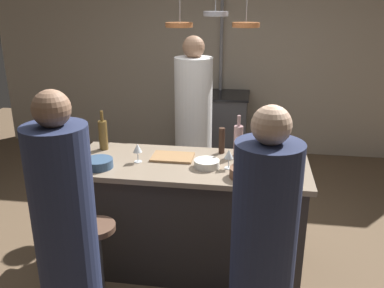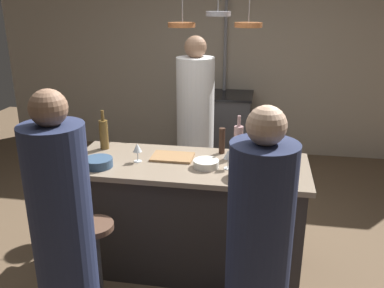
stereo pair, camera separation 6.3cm
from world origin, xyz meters
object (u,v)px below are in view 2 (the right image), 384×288
at_px(chef, 195,132).
at_px(guest_right, 258,264).
at_px(stove_range, 221,126).
at_px(mixing_bowl_ceramic, 206,164).
at_px(pepper_mill, 222,141).
at_px(wine_glass_near_right_guest, 228,155).
at_px(bar_stool_right, 253,280).
at_px(cutting_board, 173,157).
at_px(wine_glass_near_left_guest, 137,149).
at_px(guest_left, 64,241).
at_px(wine_bottle_amber, 104,134).
at_px(bar_stool_left, 97,263).
at_px(wine_bottle_white, 270,149).
at_px(mixing_bowl_wooden, 243,173).
at_px(mixing_bowl_blue, 98,163).
at_px(wine_bottle_dark, 257,149).
at_px(wine_bottle_rose, 238,141).

bearing_deg(chef, guest_right, -71.57).
height_order(stove_range, mixing_bowl_ceramic, mixing_bowl_ceramic).
relative_size(stove_range, chef, 0.51).
bearing_deg(pepper_mill, wine_glass_near_right_guest, -76.01).
distance_m(stove_range, bar_stool_right, 3.12).
height_order(chef, cutting_board, chef).
distance_m(pepper_mill, wine_glass_near_left_guest, 0.68).
bearing_deg(mixing_bowl_ceramic, wine_glass_near_right_guest, -0.42).
bearing_deg(guest_left, wine_bottle_amber, 99.40).
relative_size(stove_range, guest_left, 0.54).
xyz_separation_m(guest_right, cutting_board, (-0.69, 1.05, 0.16)).
height_order(stove_range, bar_stool_left, stove_range).
height_order(wine_bottle_white, mixing_bowl_wooden, wine_bottle_white).
height_order(wine_bottle_amber, mixing_bowl_blue, wine_bottle_amber).
bearing_deg(wine_glass_near_left_guest, mixing_bowl_wooden, -11.32).
distance_m(guest_right, wine_bottle_dark, 1.05).
distance_m(bar_stool_left, wine_bottle_amber, 1.06).
relative_size(stove_range, wine_bottle_white, 2.73).
bearing_deg(wine_glass_near_right_guest, wine_bottle_dark, 24.82).
bearing_deg(wine_bottle_rose, wine_glass_near_left_guest, -161.87).
distance_m(chef, wine_bottle_rose, 0.99).
relative_size(wine_bottle_white, wine_bottle_dark, 0.98).
xyz_separation_m(chef, cutting_board, (-0.02, -0.96, 0.10)).
distance_m(bar_stool_left, mixing_bowl_blue, 0.72).
distance_m(bar_stool_right, wine_bottle_amber, 1.64).
xyz_separation_m(guest_left, mixing_bowl_ceramic, (0.69, 0.90, 0.16)).
relative_size(cutting_board, mixing_bowl_blue, 1.51).
relative_size(bar_stool_left, wine_glass_near_left_guest, 4.66).
relative_size(guest_left, bar_stool_right, 2.43).
distance_m(chef, wine_glass_near_left_guest, 1.13).
distance_m(stove_range, wine_bottle_dark, 2.54).
xyz_separation_m(bar_stool_left, mixing_bowl_ceramic, (0.66, 0.56, 0.55)).
height_order(guest_right, mixing_bowl_wooden, guest_right).
distance_m(wine_glass_near_right_guest, wine_glass_near_left_guest, 0.69).
distance_m(chef, mixing_bowl_ceramic, 1.14).
xyz_separation_m(bar_stool_right, wine_bottle_white, (0.07, 0.68, 0.65)).
relative_size(wine_bottle_rose, wine_bottle_amber, 1.02).
relative_size(stove_range, bar_stool_right, 1.31).
distance_m(wine_bottle_amber, mixing_bowl_ceramic, 0.92).
relative_size(guest_left, pepper_mill, 7.86).
bearing_deg(wine_glass_near_right_guest, wine_bottle_rose, 78.53).
distance_m(bar_stool_right, cutting_board, 1.11).
bearing_deg(bar_stool_left, pepper_mill, 49.47).
distance_m(bar_stool_right, wine_bottle_dark, 0.93).
bearing_deg(wine_bottle_rose, guest_left, -127.82).
height_order(stove_range, mixing_bowl_wooden, mixing_bowl_wooden).
xyz_separation_m(bar_stool_left, bar_stool_right, (1.05, 0.00, 0.00)).
bearing_deg(guest_right, wine_glass_near_left_guest, 135.04).
bearing_deg(wine_bottle_white, wine_bottle_dark, -163.64).
bearing_deg(wine_glass_near_right_guest, bar_stool_left, -145.81).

